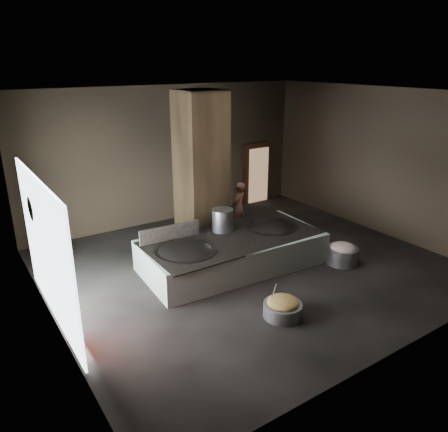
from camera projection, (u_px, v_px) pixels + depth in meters
floor at (248, 268)px, 11.78m from camera, size 10.00×9.00×0.10m
ceiling at (252, 91)px, 10.22m from camera, size 10.00×9.00×0.10m
back_wall at (168, 155)px, 14.56m from camera, size 10.00×0.10×4.50m
front_wall at (410, 246)px, 7.43m from camera, size 10.00×0.10×4.50m
left_wall at (39, 225)px, 8.37m from camera, size 0.10×9.00×4.50m
right_wall at (379, 161)px, 13.63m from camera, size 0.10×9.00×4.50m
pillar at (201, 172)px, 12.33m from camera, size 1.20×1.20×4.50m
hearth_platform at (232, 252)px, 11.65m from camera, size 4.88×2.55×0.83m
platform_cap at (232, 238)px, 11.51m from camera, size 4.65×2.23×0.03m
wok_left at (185, 253)px, 10.74m from camera, size 1.50×1.50×0.41m
wok_left_rim at (185, 251)px, 10.71m from camera, size 1.53×1.53×0.05m
wok_right at (271, 229)px, 12.27m from camera, size 1.40×1.40×0.39m
wok_right_rim at (271, 227)px, 12.25m from camera, size 1.43×1.43×0.05m
stock_pot at (223, 220)px, 11.86m from camera, size 0.58×0.58×0.62m
splash_guard at (170, 233)px, 11.27m from camera, size 1.65×0.16×0.41m
cook at (239, 208)px, 13.81m from camera, size 0.71×0.64×1.65m
veg_basin at (283, 310)px, 9.42m from camera, size 0.87×0.87×0.31m
veg_fill at (283, 302)px, 9.35m from camera, size 0.69×0.69×0.21m
ladle at (273, 293)px, 9.32m from camera, size 0.15×0.32×0.60m
meat_basin at (342, 255)px, 11.86m from camera, size 1.02×1.02×0.46m
meat_fill at (343, 248)px, 11.78m from camera, size 0.69×0.69×0.26m
doorway_near at (201, 183)px, 15.50m from camera, size 1.18×0.08×2.38m
doorway_near_glow at (200, 184)px, 15.59m from camera, size 0.78×0.04×1.84m
doorway_far at (255, 174)px, 16.75m from camera, size 1.18×0.08×2.38m
doorway_far_glow at (259, 175)px, 16.73m from camera, size 0.88×0.04×2.09m
left_opening at (47, 251)px, 8.80m from camera, size 0.04×4.20×3.10m
pavilion_sliver at (73, 312)px, 8.07m from camera, size 0.05×0.90×1.70m
tree_silhouette at (36, 208)px, 9.51m from camera, size 0.28×1.10×1.10m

